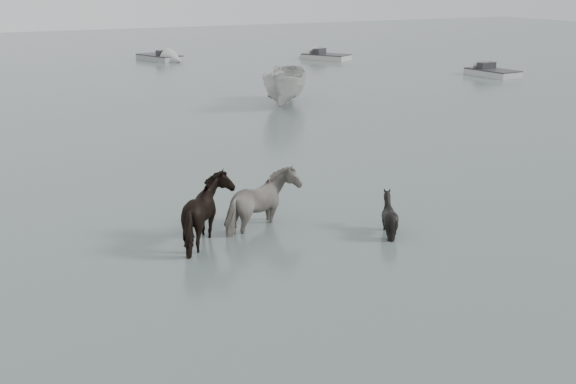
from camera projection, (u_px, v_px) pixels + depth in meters
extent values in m
plane|color=#4E5D58|center=(333.00, 253.00, 15.34)|extent=(140.00, 140.00, 0.00)
imported|color=black|center=(261.00, 192.00, 16.67)|extent=(2.25, 1.73, 1.73)
imported|color=black|center=(210.00, 207.00, 15.66)|extent=(1.72, 1.91, 1.69)
imported|color=black|center=(389.00, 207.00, 16.45)|extent=(1.33, 1.26, 1.18)
imported|color=#A8A8A3|center=(286.00, 84.00, 32.98)|extent=(4.23, 4.83, 1.82)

